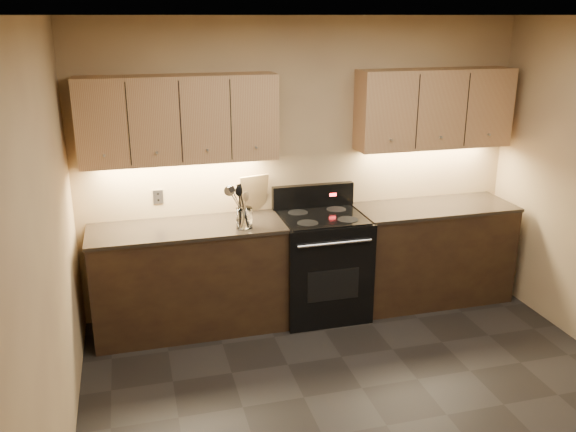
% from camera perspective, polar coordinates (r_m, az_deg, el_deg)
% --- Properties ---
extents(floor, '(4.00, 4.00, 0.00)m').
position_cam_1_polar(floor, '(4.34, 9.21, -18.79)').
color(floor, black).
rests_on(floor, ground).
extents(ceiling, '(4.00, 4.00, 0.00)m').
position_cam_1_polar(ceiling, '(3.48, 11.48, 17.94)').
color(ceiling, silver).
rests_on(ceiling, wall_back).
extents(wall_back, '(4.00, 0.04, 2.60)m').
position_cam_1_polar(wall_back, '(5.50, 1.47, 4.61)').
color(wall_back, tan).
rests_on(wall_back, ground).
extents(wall_left, '(0.04, 4.00, 2.60)m').
position_cam_1_polar(wall_left, '(3.42, -21.98, -5.47)').
color(wall_left, tan).
rests_on(wall_left, ground).
extents(counter_left, '(1.62, 0.62, 0.93)m').
position_cam_1_polar(counter_left, '(5.29, -9.22, -5.75)').
color(counter_left, black).
rests_on(counter_left, ground).
extents(counter_right, '(1.46, 0.62, 0.93)m').
position_cam_1_polar(counter_right, '(5.93, 13.27, -3.34)').
color(counter_right, black).
rests_on(counter_right, ground).
extents(stove, '(0.76, 0.68, 1.14)m').
position_cam_1_polar(stove, '(5.49, 3.14, -4.46)').
color(stove, black).
rests_on(stove, ground).
extents(upper_cab_left, '(1.60, 0.30, 0.70)m').
position_cam_1_polar(upper_cab_left, '(5.06, -10.18, 8.90)').
color(upper_cab_left, tan).
rests_on(upper_cab_left, wall_back).
extents(upper_cab_right, '(1.44, 0.30, 0.70)m').
position_cam_1_polar(upper_cab_right, '(5.72, 13.54, 9.74)').
color(upper_cab_right, tan).
rests_on(upper_cab_right, wall_back).
extents(outlet_plate, '(0.08, 0.01, 0.12)m').
position_cam_1_polar(outlet_plate, '(5.33, -12.06, 1.76)').
color(outlet_plate, '#B2B5BA').
rests_on(outlet_plate, wall_back).
extents(utensil_crock, '(0.16, 0.16, 0.17)m').
position_cam_1_polar(utensil_crock, '(5.03, -4.12, -0.22)').
color(utensil_crock, white).
rests_on(utensil_crock, counter_left).
extents(cutting_board, '(0.29, 0.16, 0.34)m').
position_cam_1_polar(cutting_board, '(5.40, -3.30, 2.12)').
color(cutting_board, tan).
rests_on(cutting_board, counter_left).
extents(wooden_spoon, '(0.10, 0.07, 0.29)m').
position_cam_1_polar(wooden_spoon, '(4.99, -4.35, 0.59)').
color(wooden_spoon, tan).
rests_on(wooden_spoon, utensil_crock).
extents(black_spoon, '(0.10, 0.11, 0.35)m').
position_cam_1_polar(black_spoon, '(5.01, -4.34, 1.02)').
color(black_spoon, black).
rests_on(black_spoon, utensil_crock).
extents(black_turner, '(0.16, 0.16, 0.38)m').
position_cam_1_polar(black_turner, '(4.97, -3.87, 1.04)').
color(black_turner, black).
rests_on(black_turner, utensil_crock).
extents(steel_spatula, '(0.24, 0.14, 0.41)m').
position_cam_1_polar(steel_spatula, '(4.99, -3.75, 1.29)').
color(steel_spatula, silver).
rests_on(steel_spatula, utensil_crock).
extents(steel_skimmer, '(0.25, 0.10, 0.37)m').
position_cam_1_polar(steel_skimmer, '(5.00, -3.68, 1.13)').
color(steel_skimmer, silver).
rests_on(steel_skimmer, utensil_crock).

